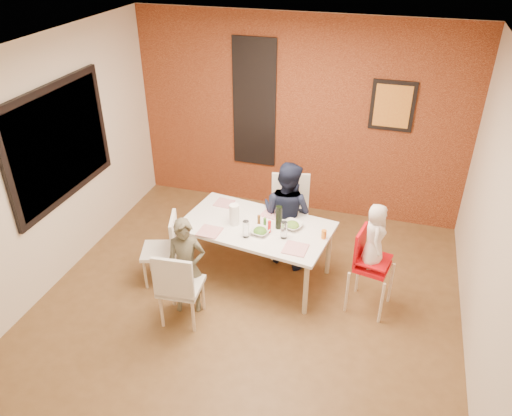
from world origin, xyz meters
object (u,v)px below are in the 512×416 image
(wine_bottle, at_px, (279,217))
(paper_towel_roll, at_px, (234,215))
(chair_left, at_px, (166,246))
(toddler, at_px, (375,236))
(child_far, at_px, (287,213))
(dining_table, at_px, (256,230))
(child_near, at_px, (187,267))
(chair_near, at_px, (178,285))
(high_chair, at_px, (369,263))
(chair_far, at_px, (290,210))

(wine_bottle, bearing_deg, paper_towel_roll, -172.48)
(chair_left, height_order, toddler, toddler)
(child_far, bearing_deg, toddler, 168.57)
(dining_table, relative_size, child_far, 1.35)
(child_near, distance_m, toddler, 1.95)
(chair_near, relative_size, high_chair, 0.94)
(toddler, relative_size, wine_bottle, 2.60)
(child_far, bearing_deg, chair_near, 79.00)
(dining_table, height_order, chair_left, chair_left)
(child_far, height_order, paper_towel_roll, child_far)
(chair_far, bearing_deg, high_chair, -50.57)
(chair_left, height_order, paper_towel_roll, paper_towel_roll)
(dining_table, relative_size, chair_far, 1.77)
(dining_table, xyz_separation_m, chair_left, (-0.95, -0.38, -0.16))
(chair_far, relative_size, high_chair, 1.05)
(dining_table, bearing_deg, toddler, -8.07)
(chair_near, distance_m, wine_bottle, 1.33)
(chair_left, bearing_deg, chair_far, 112.55)
(child_near, relative_size, paper_towel_roll, 4.49)
(chair_far, height_order, paper_towel_roll, chair_far)
(chair_left, distance_m, child_far, 1.45)
(dining_table, xyz_separation_m, wine_bottle, (0.26, 0.02, 0.20))
(chair_near, relative_size, child_far, 0.68)
(child_far, xyz_separation_m, toddler, (1.05, -0.58, 0.26))
(paper_towel_roll, bearing_deg, child_near, -111.16)
(dining_table, distance_m, chair_near, 1.14)
(child_far, distance_m, paper_towel_roll, 0.69)
(child_near, bearing_deg, chair_far, 42.97)
(dining_table, relative_size, toddler, 2.50)
(high_chair, relative_size, child_near, 0.86)
(chair_near, height_order, child_near, child_near)
(dining_table, xyz_separation_m, high_chair, (1.28, -0.18, -0.06))
(chair_near, distance_m, high_chair, 1.98)
(chair_left, bearing_deg, dining_table, 93.57)
(chair_near, distance_m, child_far, 1.62)
(chair_left, bearing_deg, wine_bottle, 90.17)
(child_near, bearing_deg, child_far, 37.51)
(chair_left, height_order, wine_bottle, wine_bottle)
(high_chair, distance_m, paper_towel_roll, 1.55)
(dining_table, xyz_separation_m, child_far, (0.26, 0.40, 0.03))
(child_near, bearing_deg, paper_towel_roll, 50.04)
(high_chair, distance_m, toddler, 0.34)
(dining_table, bearing_deg, wine_bottle, 4.59)
(chair_left, height_order, child_far, child_far)
(chair_far, bearing_deg, paper_towel_roll, -137.03)
(child_near, height_order, toddler, toddler)
(chair_near, height_order, wine_bottle, wine_bottle)
(chair_near, height_order, child_far, child_far)
(high_chair, xyz_separation_m, toddler, (0.02, -0.01, 0.34))
(child_near, distance_m, child_far, 1.41)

